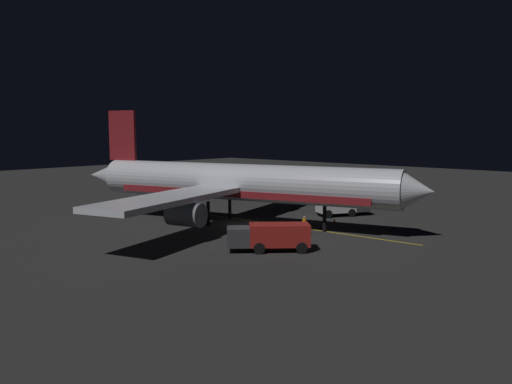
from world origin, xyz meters
TOP-DOWN VIEW (x-y plane):
  - ground_plane at (0.00, 0.00)m, footprint 180.00×180.00m
  - apron_guide_stripe at (-2.32, 4.00)m, footprint 1.43×28.62m
  - airliner at (0.17, -0.62)m, footprint 37.90×38.66m
  - baggage_truck at (7.24, 10.10)m, footprint 6.09×6.12m
  - catering_truck at (-11.32, 4.71)m, footprint 6.16×4.75m
  - ground_crew_worker at (0.11, 8.12)m, footprint 0.40×0.40m
  - traffic_cone_near_left at (4.60, 6.23)m, footprint 0.50×0.50m
  - traffic_cone_near_right at (5.34, 8.49)m, footprint 0.50×0.50m
  - traffic_cone_under_wing at (-6.52, 7.03)m, footprint 0.50×0.50m
  - traffic_cone_far at (1.46, 4.60)m, footprint 0.50×0.50m

SIDE VIEW (x-z plane):
  - ground_plane at x=0.00m, z-range -0.20..0.00m
  - apron_guide_stripe at x=-2.32m, z-range 0.00..0.01m
  - traffic_cone_near_left at x=4.60m, z-range -0.03..0.52m
  - traffic_cone_near_right at x=5.34m, z-range -0.03..0.52m
  - traffic_cone_under_wing at x=-6.52m, z-range -0.03..0.52m
  - traffic_cone_far at x=1.46m, z-range -0.03..0.52m
  - ground_crew_worker at x=0.11m, z-range 0.02..1.76m
  - baggage_truck at x=7.24m, z-range 0.08..2.28m
  - catering_truck at x=-11.32m, z-range 0.03..2.51m
  - airliner at x=0.17m, z-range -1.75..10.07m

